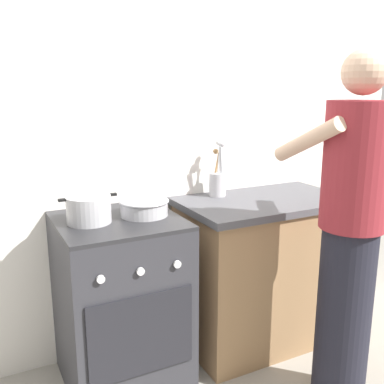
% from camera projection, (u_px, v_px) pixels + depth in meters
% --- Properties ---
extents(ground, '(6.00, 6.00, 0.00)m').
position_uv_depth(ground, '(194.00, 374.00, 2.41)').
color(ground, gray).
extents(back_wall, '(3.20, 0.10, 2.50)m').
position_uv_depth(back_wall, '(185.00, 136.00, 2.64)').
color(back_wall, silver).
rests_on(back_wall, ground).
extents(countertop, '(1.00, 0.60, 0.90)m').
position_uv_depth(countertop, '(263.00, 270.00, 2.68)').
color(countertop, '#99724C').
rests_on(countertop, ground).
extents(stove_range, '(0.60, 0.62, 0.90)m').
position_uv_depth(stove_range, '(121.00, 302.00, 2.28)').
color(stove_range, '#2D2D33').
rests_on(stove_range, ground).
extents(pot, '(0.28, 0.21, 0.13)m').
position_uv_depth(pot, '(89.00, 209.00, 2.10)').
color(pot, '#B2B2B7').
rests_on(pot, stove_range).
extents(mixing_bowl, '(0.25, 0.25, 0.08)m').
position_uv_depth(mixing_bowl, '(144.00, 207.00, 2.22)').
color(mixing_bowl, '#B7B7BC').
rests_on(mixing_bowl, stove_range).
extents(utensil_crock, '(0.10, 0.10, 0.34)m').
position_uv_depth(utensil_crock, '(218.00, 180.00, 2.62)').
color(utensil_crock, silver).
rests_on(utensil_crock, countertop).
extents(person, '(0.41, 0.50, 1.70)m').
position_uv_depth(person, '(350.00, 235.00, 2.05)').
color(person, black).
rests_on(person, ground).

